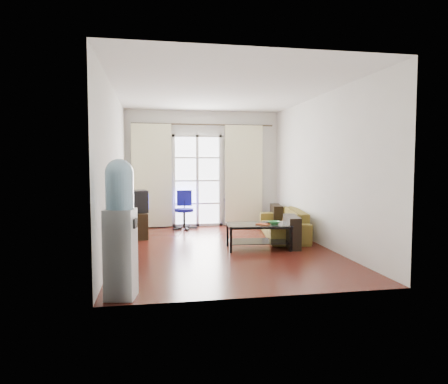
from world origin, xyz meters
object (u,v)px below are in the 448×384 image
(sofa, at_px, (283,223))
(tv_stand, at_px, (135,225))
(coffee_table, at_px, (258,233))
(task_chair, at_px, (184,218))
(water_cooler, at_px, (120,226))
(crt_tv, at_px, (135,201))

(sofa, xyz_separation_m, tv_stand, (-2.93, 0.44, -0.03))
(coffee_table, xyz_separation_m, task_chair, (-1.09, 2.37, -0.02))
(water_cooler, bearing_deg, task_chair, 87.66)
(crt_tv, height_order, task_chair, crt_tv)
(coffee_table, bearing_deg, task_chair, 114.71)
(crt_tv, xyz_separation_m, task_chair, (1.05, 0.86, -0.47))
(tv_stand, xyz_separation_m, water_cooler, (0.01, -3.63, 0.54))
(coffee_table, xyz_separation_m, crt_tv, (-2.14, 1.51, 0.44))
(coffee_table, distance_m, task_chair, 2.61)
(sofa, distance_m, task_chair, 2.32)
(sofa, distance_m, coffee_table, 1.27)
(coffee_table, relative_size, task_chair, 1.29)
(water_cooler, bearing_deg, coffee_table, 56.32)
(sofa, bearing_deg, crt_tv, -90.41)
(sofa, xyz_separation_m, coffee_table, (-0.79, -1.00, 0.00))
(sofa, height_order, tv_stand, sofa)
(sofa, height_order, crt_tv, crt_tv)
(coffee_table, relative_size, crt_tv, 2.06)
(task_chair, xyz_separation_m, water_cooler, (-1.05, -4.56, 0.54))
(sofa, relative_size, coffee_table, 1.79)
(tv_stand, height_order, water_cooler, water_cooler)
(tv_stand, distance_m, water_cooler, 3.67)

